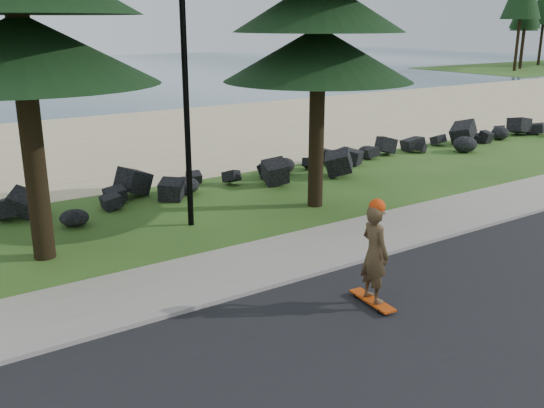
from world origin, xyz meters
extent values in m
plane|color=#274A17|center=(0.00, 0.00, 0.00)|extent=(160.00, 160.00, 0.00)
cube|color=black|center=(0.00, -4.50, 0.01)|extent=(160.00, 7.00, 0.02)
cube|color=gray|center=(0.00, -0.90, 0.05)|extent=(160.00, 0.20, 0.10)
cube|color=gray|center=(0.00, 0.20, 0.04)|extent=(160.00, 2.00, 0.08)
cube|color=tan|center=(0.00, 14.50, 0.01)|extent=(160.00, 15.00, 0.01)
cylinder|color=black|center=(0.00, 3.20, 4.00)|extent=(0.14, 0.14, 8.00)
cube|color=#BB3D0B|center=(0.63, -2.51, 0.10)|extent=(0.36, 1.05, 0.03)
imported|color=#4C3923|center=(0.63, -2.51, 0.98)|extent=(0.47, 0.66, 1.72)
sphere|color=red|center=(0.63, -2.51, 1.80)|extent=(0.27, 0.27, 0.27)
camera|label=1|loc=(-6.17, -9.47, 4.74)|focal=40.00mm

